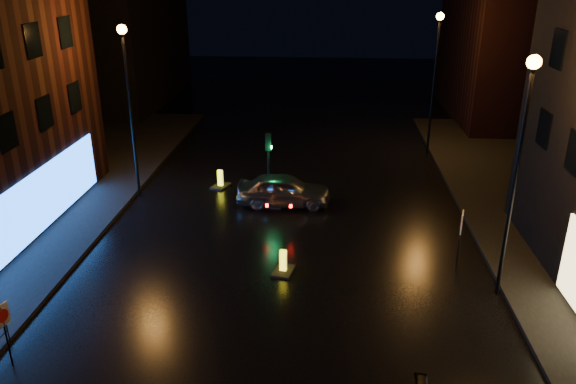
# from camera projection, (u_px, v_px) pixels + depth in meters

# --- Properties ---
(building_far_left) EXTENTS (8.00, 16.00, 14.00)m
(building_far_left) POSITION_uv_depth(u_px,v_px,m) (115.00, 15.00, 45.76)
(building_far_left) COLOR black
(building_far_left) RESTS_ON ground
(building_far_right) EXTENTS (8.00, 14.00, 12.00)m
(building_far_right) POSITION_uv_depth(u_px,v_px,m) (512.00, 36.00, 41.25)
(building_far_right) COLOR black
(building_far_right) RESTS_ON ground
(street_lamp_lfar) EXTENTS (0.44, 0.44, 8.37)m
(street_lamp_lfar) POSITION_uv_depth(u_px,v_px,m) (128.00, 86.00, 26.35)
(street_lamp_lfar) COLOR black
(street_lamp_lfar) RESTS_ON ground
(street_lamp_rnear) EXTENTS (0.44, 0.44, 8.37)m
(street_lamp_rnear) POSITION_uv_depth(u_px,v_px,m) (521.00, 144.00, 17.89)
(street_lamp_rnear) COLOR black
(street_lamp_rnear) RESTS_ON ground
(street_lamp_rfar) EXTENTS (0.44, 0.44, 8.37)m
(street_lamp_rfar) POSITION_uv_depth(u_px,v_px,m) (436.00, 63.00, 32.67)
(street_lamp_rfar) COLOR black
(street_lamp_rfar) RESTS_ON ground
(traffic_signal) EXTENTS (1.40, 2.40, 3.45)m
(traffic_signal) POSITION_uv_depth(u_px,v_px,m) (269.00, 190.00, 27.81)
(traffic_signal) COLOR black
(traffic_signal) RESTS_ON ground
(silver_hatchback) EXTENTS (4.52, 1.88, 1.53)m
(silver_hatchback) POSITION_uv_depth(u_px,v_px,m) (284.00, 190.00, 27.12)
(silver_hatchback) COLOR #94979A
(silver_hatchback) RESTS_ON ground
(bollard_near) EXTENTS (0.90, 1.18, 0.93)m
(bollard_near) POSITION_uv_depth(u_px,v_px,m) (283.00, 267.00, 21.31)
(bollard_near) COLOR black
(bollard_near) RESTS_ON ground
(bollard_far) EXTENTS (1.03, 1.24, 0.93)m
(bollard_far) POSITION_uv_depth(u_px,v_px,m) (220.00, 183.00, 29.48)
(bollard_far) COLOR black
(bollard_far) RESTS_ON ground
(road_sign_left) EXTENTS (0.19, 0.49, 2.08)m
(road_sign_left) POSITION_uv_depth(u_px,v_px,m) (3.00, 321.00, 15.81)
(road_sign_left) COLOR black
(road_sign_left) RESTS_ON ground
(road_sign_right) EXTENTS (0.20, 0.57, 2.40)m
(road_sign_right) POSITION_uv_depth(u_px,v_px,m) (461.00, 227.00, 20.89)
(road_sign_right) COLOR black
(road_sign_right) RESTS_ON ground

